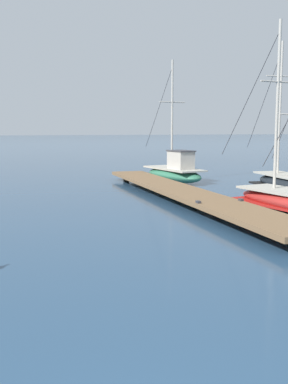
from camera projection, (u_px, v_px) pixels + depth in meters
floating_dock at (182, 192)px, 18.88m from camera, size 1.88×17.37×0.53m
fishing_boat_1 at (175, 172)px, 25.24m from camera, size 2.57×5.74×6.58m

